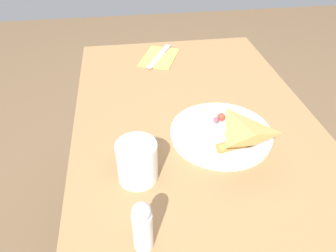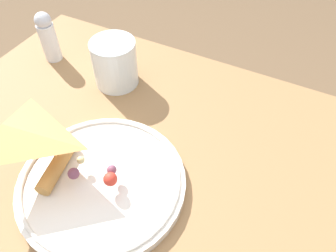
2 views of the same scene
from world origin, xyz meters
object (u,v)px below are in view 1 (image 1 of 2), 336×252
object	(u,v)px
plate_pizza	(222,132)
milk_glass	(137,163)
napkin_folded	(159,57)
dining_table	(191,145)
salt_shaker	(142,226)
butter_knife	(160,55)

from	to	relation	value
plate_pizza	milk_glass	world-z (taller)	milk_glass
napkin_folded	milk_glass	bearing A→B (deg)	-11.73
dining_table	salt_shaker	size ratio (longest dim) A/B	9.10
butter_knife	salt_shaker	distance (m)	0.79
dining_table	milk_glass	bearing A→B (deg)	-37.26
plate_pizza	dining_table	bearing A→B (deg)	-156.59
butter_knife	plate_pizza	bearing A→B (deg)	39.45
dining_table	salt_shaker	xyz separation A→B (m)	(0.40, -0.18, 0.18)
dining_table	plate_pizza	size ratio (longest dim) A/B	3.88
plate_pizza	napkin_folded	size ratio (longest dim) A/B	1.27
dining_table	salt_shaker	bearing A→B (deg)	-23.88
napkin_folded	butter_knife	distance (m)	0.01
salt_shaker	dining_table	bearing A→B (deg)	156.12
plate_pizza	napkin_folded	world-z (taller)	plate_pizza
napkin_folded	butter_knife	size ratio (longest dim) A/B	1.10
plate_pizza	butter_knife	xyz separation A→B (m)	(-0.49, -0.09, -0.01)
plate_pizza	napkin_folded	bearing A→B (deg)	-168.29
milk_glass	napkin_folded	bearing A→B (deg)	168.27
butter_knife	dining_table	bearing A→B (deg)	35.36
dining_table	napkin_folded	size ratio (longest dim) A/B	4.94
dining_table	butter_knife	distance (m)	0.40
dining_table	napkin_folded	distance (m)	0.39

